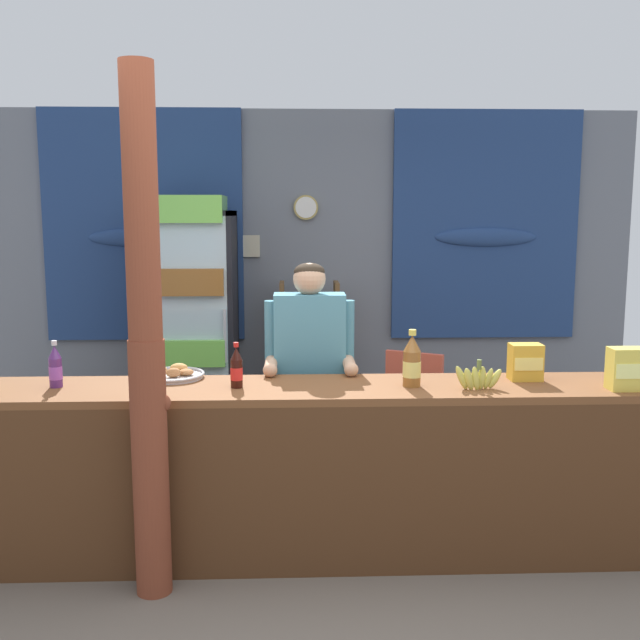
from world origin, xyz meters
TOP-DOWN VIEW (x-y plane):
  - ground_plane at (0.00, 1.11)m, footprint 7.23×7.23m
  - back_wall_curtained at (0.00, 2.81)m, footprint 5.42×0.22m
  - stall_counter at (-0.11, 0.28)m, footprint 3.86×0.56m
  - timber_post at (-0.84, 0.02)m, footprint 0.19×0.17m
  - drink_fridge at (-0.96, 2.28)m, footprint 0.71×0.62m
  - bottle_shelf_rack at (-0.02, 2.49)m, footprint 0.48×0.28m
  - plastic_lawn_chair at (0.75, 1.74)m, footprint 0.60×0.60m
  - shopkeeper at (-0.06, 0.88)m, footprint 0.53×0.42m
  - soda_bottle_iced_tea at (0.46, 0.37)m, footprint 0.10×0.10m
  - soda_bottle_cola at (-0.45, 0.38)m, footprint 0.06×0.06m
  - soda_bottle_grape_soda at (-1.39, 0.42)m, footprint 0.07×0.07m
  - snack_box_instant_noodle at (1.55, 0.25)m, footprint 0.18×0.12m
  - snack_box_choco_powder at (1.10, 0.49)m, footprint 0.17×0.12m
  - pastry_tray at (-0.82, 0.61)m, footprint 0.36×0.36m
  - banana_bunch at (0.79, 0.30)m, footprint 0.27×0.06m

SIDE VIEW (x-z plane):
  - ground_plane at x=0.00m, z-range 0.00..0.00m
  - plastic_lawn_chair at x=0.75m, z-range 0.06..0.92m
  - stall_counter at x=-0.11m, z-range 0.12..1.04m
  - bottle_shelf_rack at x=-0.02m, z-range 0.02..1.30m
  - pastry_tray at x=-0.82m, z-range 0.91..0.98m
  - shopkeeper at x=-0.06m, z-range 0.20..1.74m
  - banana_bunch at x=0.79m, z-range 0.90..1.07m
  - snack_box_choco_powder at x=1.10m, z-range 0.93..1.12m
  - soda_bottle_cola at x=-0.45m, z-range 0.91..1.15m
  - soda_bottle_grape_soda at x=-1.39m, z-range 0.91..1.15m
  - snack_box_instant_noodle at x=1.55m, z-range 0.93..1.14m
  - soda_bottle_iced_tea at x=0.46m, z-range 0.90..1.20m
  - drink_fridge at x=-0.96m, z-range 0.09..2.04m
  - timber_post at x=-0.84m, z-range -0.05..2.44m
  - back_wall_curtained at x=0.00m, z-range 0.05..2.72m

